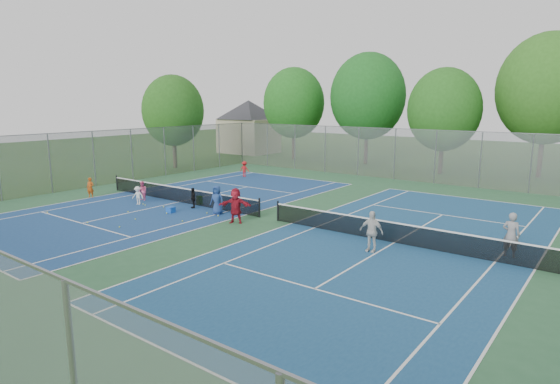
# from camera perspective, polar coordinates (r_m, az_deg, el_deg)

# --- Properties ---
(ground) EXTENTS (120.00, 120.00, 0.00)m
(ground) POSITION_cam_1_polar(r_m,az_deg,el_deg) (24.56, -1.41, -3.33)
(ground) COLOR #274B17
(ground) RESTS_ON ground
(court_pad) EXTENTS (32.00, 32.00, 0.01)m
(court_pad) POSITION_cam_1_polar(r_m,az_deg,el_deg) (24.56, -1.41, -3.32)
(court_pad) COLOR #2B5B38
(court_pad) RESTS_ON ground
(court_left) EXTENTS (10.97, 23.77, 0.01)m
(court_left) POSITION_cam_1_polar(r_m,az_deg,el_deg) (29.31, -12.20, -1.19)
(court_left) COLOR navy
(court_left) RESTS_ON court_pad
(court_right) EXTENTS (10.97, 23.77, 0.01)m
(court_right) POSITION_cam_1_polar(r_m,az_deg,el_deg) (21.10, 13.76, -6.03)
(court_right) COLOR navy
(court_right) RESTS_ON court_pad
(net_left) EXTENTS (12.87, 0.10, 0.91)m
(net_left) POSITION_cam_1_polar(r_m,az_deg,el_deg) (29.23, -12.24, -0.35)
(net_left) COLOR black
(net_left) RESTS_ON ground
(net_right) EXTENTS (12.87, 0.10, 0.91)m
(net_right) POSITION_cam_1_polar(r_m,az_deg,el_deg) (20.98, 13.82, -4.88)
(net_right) COLOR black
(net_right) RESTS_ON ground
(fence_north) EXTENTS (32.00, 0.10, 4.00)m
(fence_north) POSITION_cam_1_polar(r_m,az_deg,el_deg) (37.89, 13.82, 4.50)
(fence_north) COLOR gray
(fence_north) RESTS_ON ground
(fence_west) EXTENTS (0.10, 32.00, 4.00)m
(fence_west) POSITION_cam_1_polar(r_m,az_deg,el_deg) (36.23, -21.73, 3.75)
(fence_west) COLOR gray
(fence_west) RESTS_ON ground
(house) EXTENTS (11.03, 11.03, 7.30)m
(house) POSITION_cam_1_polar(r_m,az_deg,el_deg) (56.35, -3.86, 9.08)
(house) COLOR #B7A88C
(house) RESTS_ON ground
(tree_nw) EXTENTS (6.40, 6.40, 9.58)m
(tree_nw) POSITION_cam_1_polar(r_m,az_deg,el_deg) (49.81, 1.69, 10.78)
(tree_nw) COLOR #443326
(tree_nw) RESTS_ON ground
(tree_nl) EXTENTS (7.20, 7.20, 10.69)m
(tree_nl) POSITION_cam_1_polar(r_m,az_deg,el_deg) (46.55, 10.66, 11.39)
(tree_nl) COLOR #443326
(tree_nl) RESTS_ON ground
(tree_nc) EXTENTS (6.00, 6.00, 8.85)m
(tree_nc) POSITION_cam_1_polar(r_m,az_deg,el_deg) (41.66, 19.36, 9.45)
(tree_nc) COLOR #443326
(tree_nc) RESTS_ON ground
(tree_nr) EXTENTS (7.60, 7.60, 11.42)m
(tree_nr) POSITION_cam_1_polar(r_m,az_deg,el_deg) (43.05, 29.82, 10.86)
(tree_nr) COLOR #443326
(tree_nr) RESTS_ON ground
(tree_side_w) EXTENTS (5.60, 5.60, 8.47)m
(tree_side_w) POSITION_cam_1_polar(r_m,az_deg,el_deg) (44.31, -12.92, 9.64)
(tree_side_w) COLOR #443326
(tree_side_w) RESTS_ON ground
(ball_crate) EXTENTS (0.42, 0.42, 0.33)m
(ball_crate) POSITION_cam_1_polar(r_m,az_deg,el_deg) (26.61, -13.17, -2.13)
(ball_crate) COLOR blue
(ball_crate) RESTS_ON ground
(ball_hopper) EXTENTS (0.30, 0.30, 0.53)m
(ball_hopper) POSITION_cam_1_polar(r_m,az_deg,el_deg) (28.30, -9.80, -1.01)
(ball_hopper) COLOR green
(ball_hopper) RESTS_ON ground
(student_a) EXTENTS (0.56, 0.50, 1.30)m
(student_a) POSITION_cam_1_polar(r_m,az_deg,el_deg) (32.26, -22.12, 0.49)
(student_a) COLOR #C14B12
(student_a) RESTS_ON ground
(student_b) EXTENTS (0.66, 0.55, 1.21)m
(student_b) POSITION_cam_1_polar(r_m,az_deg,el_deg) (30.23, -16.41, 0.11)
(student_b) COLOR #E85A8C
(student_b) RESTS_ON ground
(student_c) EXTENTS (0.82, 0.67, 1.11)m
(student_c) POSITION_cam_1_polar(r_m,az_deg,el_deg) (29.13, -16.94, -0.42)
(student_c) COLOR white
(student_c) RESTS_ON ground
(student_d) EXTENTS (0.76, 0.62, 1.20)m
(student_d) POSITION_cam_1_polar(r_m,az_deg,el_deg) (27.39, -10.55, -0.73)
(student_d) COLOR black
(student_d) RESTS_ON ground
(student_e) EXTENTS (0.88, 0.68, 1.60)m
(student_e) POSITION_cam_1_polar(r_m,az_deg,el_deg) (25.62, -7.69, -0.99)
(student_e) COLOR navy
(student_e) RESTS_ON ground
(student_f) EXTENTS (1.72, 1.26, 1.80)m
(student_f) POSITION_cam_1_polar(r_m,az_deg,el_deg) (23.69, -5.43, -1.68)
(student_f) COLOR #A41728
(student_f) RESTS_ON ground
(child_far_baseline) EXTENTS (0.91, 0.63, 1.29)m
(child_far_baseline) POSITION_cam_1_polar(r_m,az_deg,el_deg) (38.28, -4.35, 2.80)
(child_far_baseline) COLOR red
(child_far_baseline) RESTS_ON ground
(instructor) EXTENTS (0.67, 0.45, 1.82)m
(instructor) POSITION_cam_1_polar(r_m,az_deg,el_deg) (20.62, 26.34, -4.69)
(instructor) COLOR gray
(instructor) RESTS_ON ground
(teen_court_b) EXTENTS (1.02, 0.45, 1.72)m
(teen_court_b) POSITION_cam_1_polar(r_m,az_deg,el_deg) (19.50, 11.08, -4.74)
(teen_court_b) COLOR silver
(teen_court_b) RESTS_ON ground
(tennis_ball_0) EXTENTS (0.07, 0.07, 0.07)m
(tennis_ball_0) POSITION_cam_1_polar(r_m,az_deg,el_deg) (24.19, -18.98, -4.09)
(tennis_ball_0) COLOR #B0CA2F
(tennis_ball_0) RESTS_ON ground
(tennis_ball_1) EXTENTS (0.07, 0.07, 0.07)m
(tennis_ball_1) POSITION_cam_1_polar(r_m,az_deg,el_deg) (25.63, -22.41, -3.50)
(tennis_ball_1) COLOR yellow
(tennis_ball_1) RESTS_ON ground
(tennis_ball_2) EXTENTS (0.07, 0.07, 0.07)m
(tennis_ball_2) POSITION_cam_1_polar(r_m,az_deg,el_deg) (25.30, -7.55, -2.92)
(tennis_ball_2) COLOR #D2DD33
(tennis_ball_2) RESTS_ON ground
(tennis_ball_3) EXTENTS (0.07, 0.07, 0.07)m
(tennis_ball_3) POSITION_cam_1_polar(r_m,az_deg,el_deg) (27.33, -18.03, -2.33)
(tennis_ball_3) COLOR #A3C22D
(tennis_ball_3) RESTS_ON ground
(tennis_ball_4) EXTENTS (0.07, 0.07, 0.07)m
(tennis_ball_4) POSITION_cam_1_polar(r_m,az_deg,el_deg) (25.51, -17.22, -3.22)
(tennis_ball_4) COLOR #C5D832
(tennis_ball_4) RESTS_ON ground
(tennis_ball_5) EXTENTS (0.07, 0.07, 0.07)m
(tennis_ball_5) POSITION_cam_1_polar(r_m,az_deg,el_deg) (28.01, -14.01, -1.80)
(tennis_ball_5) COLOR yellow
(tennis_ball_5) RESTS_ON ground
(tennis_ball_6) EXTENTS (0.07, 0.07, 0.07)m
(tennis_ball_6) POSITION_cam_1_polar(r_m,az_deg,el_deg) (28.87, -26.50, -2.26)
(tennis_ball_6) COLOR gold
(tennis_ball_6) RESTS_ON ground
(tennis_ball_7) EXTENTS (0.07, 0.07, 0.07)m
(tennis_ball_7) POSITION_cam_1_polar(r_m,az_deg,el_deg) (26.00, -8.90, -2.58)
(tennis_ball_7) COLOR gold
(tennis_ball_7) RESTS_ON ground
(tennis_ball_8) EXTENTS (0.07, 0.07, 0.07)m
(tennis_ball_8) POSITION_cam_1_polar(r_m,az_deg,el_deg) (26.41, -13.65, -2.55)
(tennis_ball_8) COLOR yellow
(tennis_ball_8) RESTS_ON ground
(tennis_ball_9) EXTENTS (0.07, 0.07, 0.07)m
(tennis_ball_9) POSITION_cam_1_polar(r_m,az_deg,el_deg) (29.09, -16.35, -1.45)
(tennis_ball_9) COLOR #C1D331
(tennis_ball_9) RESTS_ON ground
(tennis_ball_10) EXTENTS (0.07, 0.07, 0.07)m
(tennis_ball_10) POSITION_cam_1_polar(r_m,az_deg,el_deg) (28.77, -16.11, -1.57)
(tennis_ball_10) COLOR #AAC42D
(tennis_ball_10) RESTS_ON ground
(tennis_ball_11) EXTENTS (0.07, 0.07, 0.07)m
(tennis_ball_11) POSITION_cam_1_polar(r_m,az_deg,el_deg) (24.53, -11.81, -3.51)
(tennis_ball_11) COLOR #C4D531
(tennis_ball_11) RESTS_ON ground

